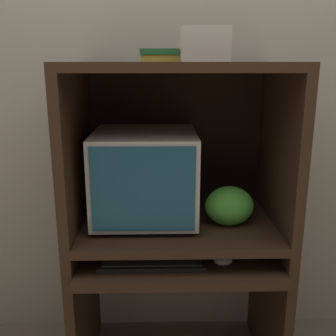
{
  "coord_description": "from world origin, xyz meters",
  "views": [
    {
      "loc": [
        -0.08,
        -1.33,
        1.44
      ],
      "look_at": [
        -0.04,
        0.29,
        1.0
      ],
      "focal_mm": 42.0,
      "sensor_mm": 36.0,
      "label": 1
    }
  ],
  "objects_px": {
    "crt_monitor": "(145,175)",
    "snack_bag": "(229,206)",
    "mouse": "(223,261)",
    "keyboard": "(152,262)",
    "book_stack": "(161,55)",
    "storage_box": "(204,44)"
  },
  "relations": [
    {
      "from": "crt_monitor",
      "to": "snack_bag",
      "type": "xyz_separation_m",
      "value": [
        0.36,
        -0.08,
        -0.12
      ]
    },
    {
      "from": "mouse",
      "to": "keyboard",
      "type": "bearing_deg",
      "value": 178.36
    },
    {
      "from": "crt_monitor",
      "to": "snack_bag",
      "type": "bearing_deg",
      "value": -11.78
    },
    {
      "from": "keyboard",
      "to": "snack_bag",
      "type": "relative_size",
      "value": 2.06
    },
    {
      "from": "snack_bag",
      "to": "book_stack",
      "type": "height_order",
      "value": "book_stack"
    },
    {
      "from": "mouse",
      "to": "book_stack",
      "type": "relative_size",
      "value": 0.45
    },
    {
      "from": "crt_monitor",
      "to": "keyboard",
      "type": "relative_size",
      "value": 1.04
    },
    {
      "from": "snack_bag",
      "to": "storage_box",
      "type": "bearing_deg",
      "value": 160.65
    },
    {
      "from": "mouse",
      "to": "snack_bag",
      "type": "distance_m",
      "value": 0.24
    },
    {
      "from": "crt_monitor",
      "to": "keyboard",
      "type": "bearing_deg",
      "value": -81.88
    },
    {
      "from": "storage_box",
      "to": "book_stack",
      "type": "bearing_deg",
      "value": 167.38
    },
    {
      "from": "snack_bag",
      "to": "book_stack",
      "type": "distance_m",
      "value": 0.69
    },
    {
      "from": "keyboard",
      "to": "mouse",
      "type": "xyz_separation_m",
      "value": [
        0.29,
        -0.01,
        0.0
      ]
    },
    {
      "from": "keyboard",
      "to": "book_stack",
      "type": "xyz_separation_m",
      "value": [
        0.04,
        0.22,
        0.81
      ]
    },
    {
      "from": "keyboard",
      "to": "mouse",
      "type": "bearing_deg",
      "value": -1.64
    },
    {
      "from": "keyboard",
      "to": "book_stack",
      "type": "bearing_deg",
      "value": 79.3
    },
    {
      "from": "crt_monitor",
      "to": "book_stack",
      "type": "distance_m",
      "value": 0.51
    },
    {
      "from": "storage_box",
      "to": "crt_monitor",
      "type": "bearing_deg",
      "value": 172.11
    },
    {
      "from": "keyboard",
      "to": "storage_box",
      "type": "bearing_deg",
      "value": 40.09
    },
    {
      "from": "keyboard",
      "to": "snack_bag",
      "type": "distance_m",
      "value": 0.4
    },
    {
      "from": "mouse",
      "to": "snack_bag",
      "type": "height_order",
      "value": "snack_bag"
    },
    {
      "from": "storage_box",
      "to": "keyboard",
      "type": "bearing_deg",
      "value": -139.91
    }
  ]
}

